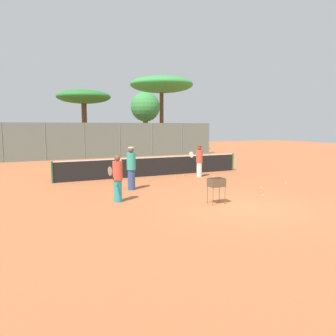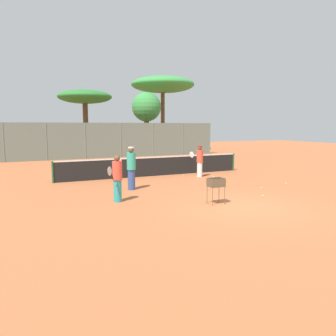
{
  "view_description": "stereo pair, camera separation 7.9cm",
  "coord_description": "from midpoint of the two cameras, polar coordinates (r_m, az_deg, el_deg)",
  "views": [
    {
      "loc": [
        -7.12,
        -8.82,
        2.78
      ],
      "look_at": [
        -1.15,
        3.61,
        1.0
      ],
      "focal_mm": 35.0,
      "sensor_mm": 36.0,
      "label": 1
    },
    {
      "loc": [
        -7.04,
        -8.85,
        2.78
      ],
      "look_at": [
        -1.15,
        3.61,
        1.0
      ],
      "focal_mm": 35.0,
      "sensor_mm": 36.0,
      "label": 2
    }
  ],
  "objects": [
    {
      "name": "ground_plane",
      "position": [
        11.66,
        13.06,
        -6.63
      ],
      "size": [
        80.0,
        80.0,
        0.0
      ],
      "primitive_type": "plane",
      "color": "#B26038"
    },
    {
      "name": "tennis_net",
      "position": [
        18.23,
        -2.28,
        0.35
      ],
      "size": [
        10.85,
        0.1,
        1.07
      ],
      "color": "#26592D",
      "rests_on": "ground_plane"
    },
    {
      "name": "back_fence",
      "position": [
        28.75,
        -11.09,
        4.71
      ],
      "size": [
        21.65,
        0.08,
        3.04
      ],
      "color": "slate",
      "rests_on": "ground_plane"
    },
    {
      "name": "tree_0",
      "position": [
        36.81,
        -0.87,
        14.22
      ],
      "size": [
        6.88,
        6.88,
        8.1
      ],
      "color": "brown",
      "rests_on": "ground_plane"
    },
    {
      "name": "tree_1",
      "position": [
        32.89,
        -3.7,
        10.4
      ],
      "size": [
        2.89,
        2.89,
        6.07
      ],
      "color": "brown",
      "rests_on": "ground_plane"
    },
    {
      "name": "tree_2",
      "position": [
        32.08,
        -14.21,
        11.74
      ],
      "size": [
        4.98,
        4.98,
        6.08
      ],
      "color": "brown",
      "rests_on": "ground_plane"
    },
    {
      "name": "player_white_outfit",
      "position": [
        17.94,
        5.65,
        1.26
      ],
      "size": [
        0.51,
        0.84,
        1.7
      ],
      "rotation": [
        0.0,
        0.0,
        2.03
      ],
      "color": "white",
      "rests_on": "ground_plane"
    },
    {
      "name": "player_red_cap",
      "position": [
        12.09,
        -8.65,
        -1.73
      ],
      "size": [
        0.71,
        0.71,
        1.73
      ],
      "rotation": [
        0.0,
        0.0,
        3.92
      ],
      "color": "teal",
      "rests_on": "ground_plane"
    },
    {
      "name": "player_yellow_shirt",
      "position": [
        14.31,
        -6.28,
        0.06
      ],
      "size": [
        0.95,
        0.39,
        1.88
      ],
      "rotation": [
        0.0,
        0.0,
        3.01
      ],
      "color": "#334C8C",
      "rests_on": "ground_plane"
    },
    {
      "name": "ball_cart",
      "position": [
        11.8,
        8.6,
        -2.88
      ],
      "size": [
        0.56,
        0.41,
        0.93
      ],
      "color": "brown",
      "rests_on": "ground_plane"
    },
    {
      "name": "tennis_ball_0",
      "position": [
        13.56,
        16.35,
        -4.63
      ],
      "size": [
        0.07,
        0.07,
        0.07
      ],
      "primitive_type": "sphere",
      "color": "#D1E54C",
      "rests_on": "ground_plane"
    },
    {
      "name": "tennis_ball_1",
      "position": [
        18.02,
        2.8,
        -1.42
      ],
      "size": [
        0.07,
        0.07,
        0.07
      ],
      "primitive_type": "sphere",
      "color": "#D1E54C",
      "rests_on": "ground_plane"
    },
    {
      "name": "tennis_ball_2",
      "position": [
        15.14,
        16.09,
        -3.39
      ],
      "size": [
        0.07,
        0.07,
        0.07
      ],
      "primitive_type": "sphere",
      "color": "#D1E54C",
      "rests_on": "ground_plane"
    },
    {
      "name": "tennis_ball_3",
      "position": [
        16.76,
        20.02,
        -2.53
      ],
      "size": [
        0.07,
        0.07,
        0.07
      ],
      "primitive_type": "sphere",
      "color": "#D1E54C",
      "rests_on": "ground_plane"
    },
    {
      "name": "tennis_ball_4",
      "position": [
        17.91,
        8.05,
        -1.54
      ],
      "size": [
        0.07,
        0.07,
        0.07
      ],
      "primitive_type": "sphere",
      "color": "#D1E54C",
      "rests_on": "ground_plane"
    }
  ]
}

